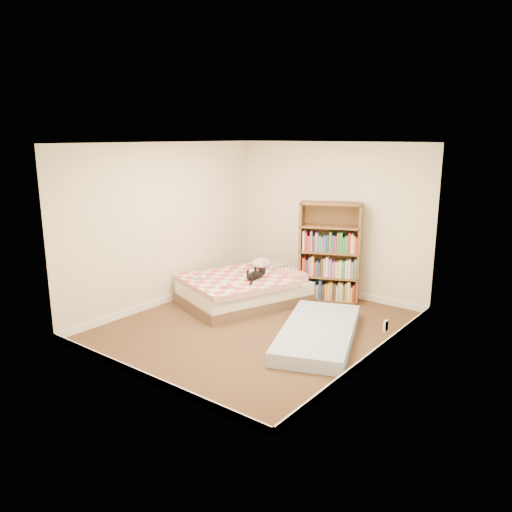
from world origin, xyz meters
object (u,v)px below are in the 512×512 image
Objects in this scene: white_dog at (261,263)px; floor_mattress at (318,333)px; bookshelf at (330,265)px; bed at (245,289)px; black_cat at (256,275)px.

floor_mattress is at bearing -23.46° from white_dog.
bookshelf is 4.26× the size of white_dog.
white_dog is (-0.10, 0.55, 0.30)m from bed.
black_cat reaches higher than bed.
bookshelf reaches higher than floor_mattress.
white_dog reaches higher than floor_mattress.
black_cat is at bearing 14.84° from bed.
white_dog is (-1.08, -0.40, -0.05)m from bookshelf.
bed is 1.77m from floor_mattress.
floor_mattress is 3.19× the size of black_cat.
bookshelf is at bearing 47.38° from black_cat.
white_dog is at bearing 120.05° from bed.
bookshelf reaches higher than white_dog.
bookshelf is at bearing 93.53° from floor_mattress.
white_dog reaches higher than bed.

